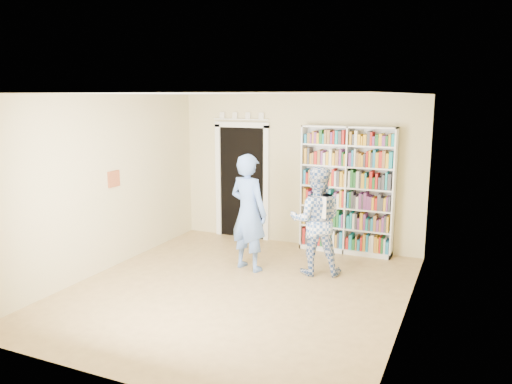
% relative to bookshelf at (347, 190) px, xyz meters
% --- Properties ---
extents(floor, '(5.00, 5.00, 0.00)m').
position_rel_bookshelf_xyz_m(floor, '(-0.95, -2.34, -1.10)').
color(floor, '#987649').
rests_on(floor, ground).
extents(ceiling, '(5.00, 5.00, 0.00)m').
position_rel_bookshelf_xyz_m(ceiling, '(-0.95, -2.34, 1.60)').
color(ceiling, white).
rests_on(ceiling, wall_back).
extents(wall_back, '(4.50, 0.00, 4.50)m').
position_rel_bookshelf_xyz_m(wall_back, '(-0.95, 0.16, 0.25)').
color(wall_back, beige).
rests_on(wall_back, floor).
extents(wall_left, '(0.00, 5.00, 5.00)m').
position_rel_bookshelf_xyz_m(wall_left, '(-3.20, -2.34, 0.25)').
color(wall_left, beige).
rests_on(wall_left, floor).
extents(wall_right, '(0.00, 5.00, 5.00)m').
position_rel_bookshelf_xyz_m(wall_right, '(1.30, -2.34, 0.25)').
color(wall_right, beige).
rests_on(wall_right, floor).
extents(bookshelf, '(1.59, 0.30, 2.18)m').
position_rel_bookshelf_xyz_m(bookshelf, '(0.00, 0.00, 0.00)').
color(bookshelf, white).
rests_on(bookshelf, floor).
extents(doorway, '(1.10, 0.08, 2.43)m').
position_rel_bookshelf_xyz_m(doorway, '(-2.05, 0.13, 0.08)').
color(doorway, black).
rests_on(doorway, floor).
extents(wall_art, '(0.03, 0.25, 0.25)m').
position_rel_bookshelf_xyz_m(wall_art, '(-3.18, -2.14, 0.30)').
color(wall_art, brown).
rests_on(wall_art, wall_left).
extents(man_blue, '(0.76, 0.60, 1.82)m').
position_rel_bookshelf_xyz_m(man_blue, '(-1.17, -1.47, -0.19)').
color(man_blue, '#6087D6').
rests_on(man_blue, floor).
extents(man_plaid, '(0.96, 0.85, 1.66)m').
position_rel_bookshelf_xyz_m(man_plaid, '(-0.16, -1.23, -0.27)').
color(man_plaid, '#33579D').
rests_on(man_plaid, floor).
extents(paper_sheet, '(0.22, 0.05, 0.32)m').
position_rel_bookshelf_xyz_m(paper_sheet, '(-0.06, -1.42, -0.02)').
color(paper_sheet, white).
rests_on(paper_sheet, man_plaid).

